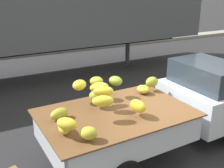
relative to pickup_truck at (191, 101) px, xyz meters
The scene contains 4 objects.
ground 1.29m from the pickup_truck, behind, with size 220.00×220.00×0.00m, color #28282B.
curb_strip 9.51m from the pickup_truck, 95.68° to the left, with size 80.00×0.80×0.16m, color gray.
pickup_truck is the anchor object (origin of this frame).
semi_trailer 6.19m from the pickup_truck, 106.88° to the left, with size 12.06×2.87×3.95m.
Camera 1 is at (-3.15, -4.23, 3.37)m, focal length 44.70 mm.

